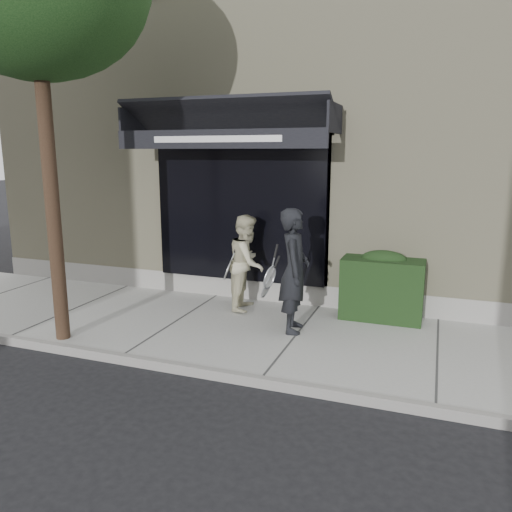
% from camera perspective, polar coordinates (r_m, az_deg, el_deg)
% --- Properties ---
extents(ground, '(80.00, 80.00, 0.00)m').
position_cam_1_polar(ground, '(7.64, 4.59, -9.81)').
color(ground, black).
rests_on(ground, ground).
extents(sidewalk, '(20.00, 3.00, 0.12)m').
position_cam_1_polar(sidewalk, '(7.62, 4.60, -9.39)').
color(sidewalk, '#9D9D97').
rests_on(sidewalk, ground).
extents(curb, '(20.00, 0.10, 0.14)m').
position_cam_1_polar(curb, '(6.26, 0.64, -14.17)').
color(curb, gray).
rests_on(curb, ground).
extents(building_facade, '(14.30, 8.04, 5.64)m').
position_cam_1_polar(building_facade, '(11.96, 11.34, 11.24)').
color(building_facade, '#B6AF8B').
rests_on(building_facade, ground).
extents(hedge, '(1.30, 0.70, 1.14)m').
position_cam_1_polar(hedge, '(8.42, 14.23, -3.37)').
color(hedge, black).
rests_on(hedge, sidewalk).
extents(pedestrian_front, '(0.72, 0.88, 1.88)m').
position_cam_1_polar(pedestrian_front, '(7.51, 4.38, -1.69)').
color(pedestrian_front, black).
rests_on(pedestrian_front, sidewalk).
extents(pedestrian_back, '(0.72, 0.87, 1.65)m').
position_cam_1_polar(pedestrian_back, '(8.59, -1.01, -0.74)').
color(pedestrian_back, beige).
rests_on(pedestrian_back, sidewalk).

